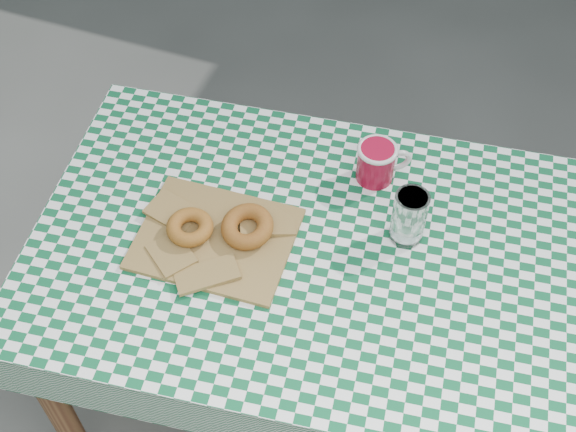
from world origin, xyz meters
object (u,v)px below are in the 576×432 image
object	(u,v)px
coffee_mug	(376,163)
drinking_glass	(409,217)
paper_bag	(215,238)
table	(301,335)

from	to	relation	value
coffee_mug	drinking_glass	world-z (taller)	drinking_glass
coffee_mug	paper_bag	bearing A→B (deg)	-162.77
table	coffee_mug	world-z (taller)	coffee_mug
coffee_mug	drinking_glass	distance (m)	0.18
table	coffee_mug	xyz separation A→B (m)	(0.09, 0.25, 0.43)
coffee_mug	table	bearing A→B (deg)	-139.35
table	drinking_glass	xyz separation A→B (m)	(0.20, 0.11, 0.45)
table	coffee_mug	bearing A→B (deg)	63.36
coffee_mug	drinking_glass	xyz separation A→B (m)	(0.11, -0.14, 0.02)
table	paper_bag	distance (m)	0.43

